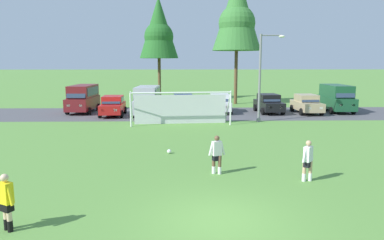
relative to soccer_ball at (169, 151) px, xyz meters
The scene contains 18 objects.
ground_plane 7.28m from the soccer_ball, 76.14° to the left, with size 400.00×400.00×0.00m, color #598C3D.
parking_lot_strip 14.47m from the soccer_ball, 83.08° to the left, with size 52.00×8.40×0.01m, color #4C4C51.
soccer_ball is the anchor object (origin of this frame).
soccer_goal 8.96m from the soccer_ball, 86.46° to the left, with size 7.54×2.47×2.57m.
referee 9.40m from the soccer_ball, 116.42° to the right, with size 0.63×0.51×1.64m.
player_midfield_center 7.18m from the soccer_ball, 38.53° to the right, with size 0.62×0.54×1.64m.
player_defender_far 4.09m from the soccer_ball, 58.34° to the right, with size 0.74×0.36×1.64m.
parked_car_slot_far_left 17.79m from the soccer_ball, 118.80° to the left, with size 2.33×4.87×2.52m.
parked_car_slot_left 14.41m from the soccer_ball, 112.01° to the left, with size 2.19×4.28×1.72m.
parked_car_slot_center_left 13.79m from the soccer_ball, 100.04° to the left, with size 2.37×4.89×2.52m.
parked_car_slot_center 15.61m from the soccer_ball, 87.28° to the left, with size 2.18×4.27×1.72m.
parked_car_slot_center_right 15.73m from the soccer_ball, 74.65° to the left, with size 2.09×4.23×1.72m.
parked_car_slot_right 17.09m from the soccer_ball, 59.57° to the left, with size 2.25×4.31×1.72m.
parked_car_slot_far_right 18.66m from the soccer_ball, 49.87° to the left, with size 2.09×4.23×1.72m.
parked_car_slot_end 21.56m from the soccer_ball, 45.17° to the left, with size 2.30×4.85×2.52m.
tree_left_edge 26.73m from the soccer_ball, 94.64° to the left, with size 4.58×4.58×12.20m.
tree_mid_left 24.88m from the soccer_ball, 73.19° to the left, with size 5.30×5.30×14.14m.
street_lamp 12.40m from the soccer_ball, 54.88° to the left, with size 2.00×0.32×6.74m.
Camera 1 is at (-1.06, -9.97, 4.65)m, focal length 33.53 mm.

